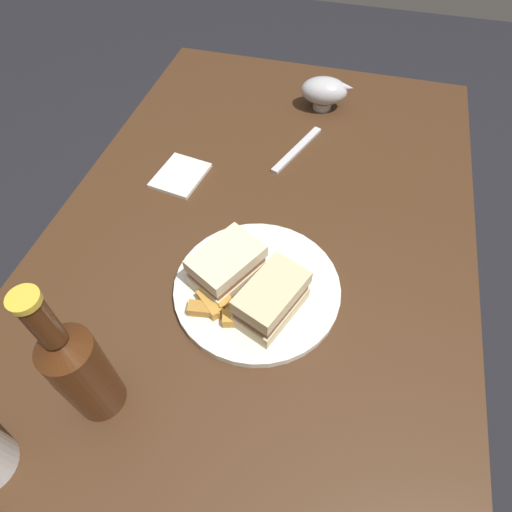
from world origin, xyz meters
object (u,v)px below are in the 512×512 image
gravy_boat (325,91)px  sandwich_half_left (227,265)px  plate (257,288)px  fork (297,149)px  napkin (180,175)px  cider_bottle (80,369)px  sandwich_half_right (271,299)px

gravy_boat → sandwich_half_left: bearing=172.7°
plate → fork: (0.37, 0.01, -0.00)m
napkin → cider_bottle: bearing=-172.5°
cider_bottle → fork: cider_bottle is taller
plate → napkin: 0.32m
plate → sandwich_half_right: sandwich_half_right is taller
sandwich_half_left → fork: (0.37, -0.04, -0.04)m
plate → sandwich_half_right: (-0.04, -0.03, 0.04)m
plate → gravy_boat: gravy_boat is taller
napkin → fork: bearing=-56.1°
sandwich_half_left → sandwich_half_right: (-0.05, -0.09, 0.00)m
sandwich_half_left → plate: bearing=-96.2°
sandwich_half_right → fork: bearing=5.8°
fork → sandwich_half_left: bearing=13.8°
plate → gravy_boat: (0.55, -0.02, 0.04)m
fork → napkin: bearing=-35.5°
sandwich_half_right → gravy_boat: size_ratio=1.06×
plate → sandwich_half_left: sandwich_half_left is taller
sandwich_half_left → napkin: bearing=37.6°
gravy_boat → fork: bearing=171.4°
napkin → fork: napkin is taller
cider_bottle → napkin: size_ratio=2.41×
sandwich_half_left → napkin: 0.28m
gravy_boat → sandwich_half_right: bearing=-178.5°
plate → fork: bearing=1.4°
cider_bottle → napkin: 0.47m
plate → sandwich_half_left: (0.01, 0.05, 0.04)m
sandwich_half_left → gravy_boat: bearing=-7.3°
plate → gravy_boat: size_ratio=2.20×
fork → gravy_boat: bearing=-168.1°
cider_bottle → fork: 0.63m
cider_bottle → sandwich_half_left: bearing=-25.3°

